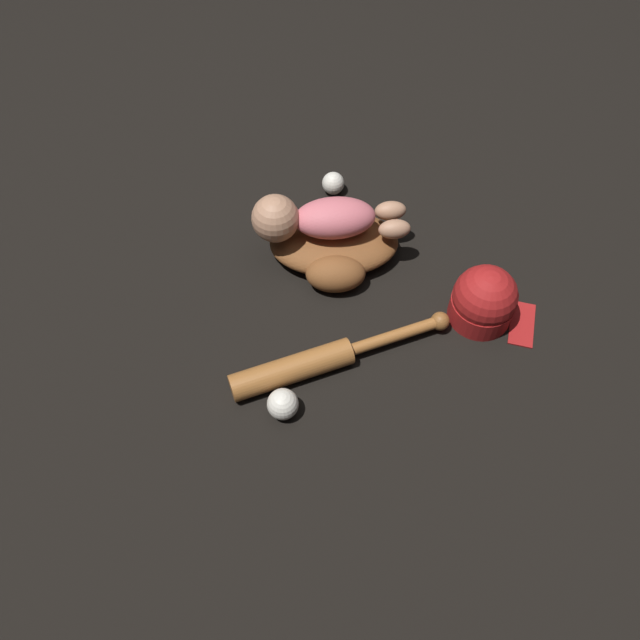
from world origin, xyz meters
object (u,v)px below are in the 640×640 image
object	(u,v)px
baseball_bat	(316,361)
baseball_glove	(334,247)
baby_figure	(317,218)
baseball_spare	(333,183)
baseball	(283,404)
baseball_cap	(484,300)

from	to	relation	value
baseball_bat	baseball_glove	bearing A→B (deg)	-119.04
baby_figure	baseball_bat	bearing A→B (deg)	68.44
baseball_spare	baseball	bearing A→B (deg)	59.04
baseball_glove	baseball	bearing A→B (deg)	53.85
baseball_glove	baseball_spare	bearing A→B (deg)	-111.41
baby_figure	baseball_bat	distance (m)	0.35
baseball_glove	baseball_cap	xyz separation A→B (m)	(-0.26, 0.29, 0.02)
baby_figure	baseball	bearing A→B (deg)	59.51
baseball	baseball_spare	distance (m)	0.69
baby_figure	baseball	xyz separation A→B (m)	(0.23, 0.39, -0.10)
baseball	baseball_cap	xyz separation A→B (m)	(-0.52, -0.07, 0.03)
baseball_glove	baseball_cap	world-z (taller)	baseball_cap
baseball_bat	baseball_spare	world-z (taller)	same
baby_figure	baseball_spare	size ratio (longest dim) A/B	6.26
baseball_spare	baseball_cap	bearing A→B (deg)	107.86
baseball	baseball_cap	size ratio (longest dim) A/B	0.31
baseball_bat	baseball	size ratio (longest dim) A/B	7.72
baby_figure	baseball_cap	world-z (taller)	baby_figure
baseball_glove	baseball_spare	xyz separation A→B (m)	(-0.09, -0.23, -0.01)
baseball_bat	baseball_cap	world-z (taller)	baseball_cap
baseball_spare	baseball_cap	xyz separation A→B (m)	(-0.17, 0.52, 0.03)
baseball_glove	baseball	distance (m)	0.45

